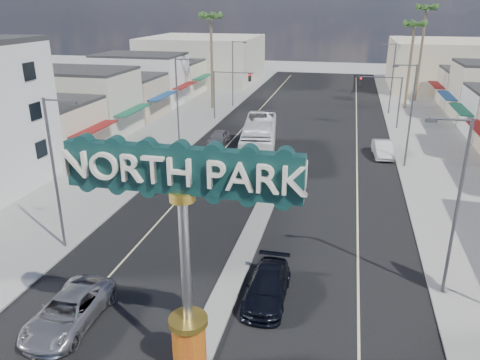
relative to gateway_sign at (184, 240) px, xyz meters
The scene contains 25 objects.
ground 28.64m from the gateway_sign, 90.00° to the left, with size 160.00×160.00×0.00m, color gray.
road 28.64m from the gateway_sign, 90.00° to the left, with size 20.00×120.00×0.01m, color black.
median_island 13.37m from the gateway_sign, 90.00° to the left, with size 1.30×30.00×0.16m, color gray.
sidewalk_left 31.87m from the gateway_sign, 116.55° to the left, with size 8.00×120.00×0.12m, color gray.
sidewalk_right 31.87m from the gateway_sign, 63.45° to the left, with size 8.00×120.00×0.12m, color gray.
storefront_row_left 47.62m from the gateway_sign, 120.33° to the left, with size 12.00×42.00×6.00m, color beige.
backdrop_far_left 76.29m from the gateway_sign, 106.77° to the left, with size 20.00×20.00×8.00m, color #B7B29E.
backdrop_far_right 76.29m from the gateway_sign, 73.23° to the left, with size 20.00×20.00×8.00m, color beige.
gateway_sign is the anchor object (origin of this frame).
traffic_signal_left 43.04m from the gateway_sign, 102.33° to the left, with size 5.09×0.45×6.00m.
traffic_signal_right 43.04m from the gateway_sign, 77.67° to the left, with size 5.09×0.45×6.00m.
streetlight_l_near 13.19m from the gateway_sign, 142.45° to the left, with size 2.03×0.22×9.00m.
streetlight_l_mid 29.91m from the gateway_sign, 110.42° to the left, with size 2.03×0.22×9.00m.
streetlight_l_far 51.10m from the gateway_sign, 101.78° to the left, with size 2.03×0.22×9.00m.
streetlight_r_near 13.19m from the gateway_sign, 37.55° to the left, with size 2.03×0.22×9.00m.
streetlight_r_mid 29.91m from the gateway_sign, 69.58° to the left, with size 2.03×0.22×9.00m.
streetlight_r_far 51.10m from the gateway_sign, 78.22° to the left, with size 2.03×0.22×9.00m.
palm_left_far 50.06m from the gateway_sign, 105.15° to the left, with size 2.60×2.60×13.10m.
palm_right_mid 55.76m from the gateway_sign, 76.47° to the left, with size 2.60×2.60×12.10m.
palm_right_far 62.20m from the gateway_sign, 75.97° to the left, with size 2.60×2.60×14.10m.
suv_left 8.31m from the gateway_sign, 165.50° to the left, with size 2.42×5.25×1.46m, color #A7A7AC.
suv_right 7.93m from the gateway_sign, 69.44° to the left, with size 1.96×4.81×1.40m, color black.
car_parked_left 32.63m from the gateway_sign, 103.49° to the left, with size 1.68×4.16×1.42m, color slate.
car_parked_right 32.48m from the gateway_sign, 74.04° to the left, with size 1.59×4.55×1.50m, color silver.
city_bus 28.31m from the gateway_sign, 95.33° to the left, with size 2.89×12.34×3.44m, color white.
Camera 1 is at (5.19, -11.78, 13.67)m, focal length 35.00 mm.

